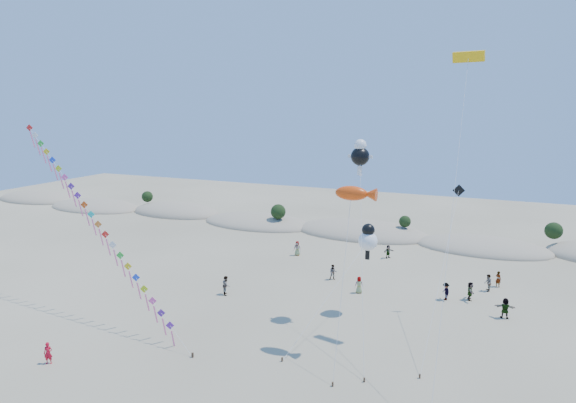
# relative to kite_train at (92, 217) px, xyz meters

# --- Properties ---
(dune_ridge) EXTENTS (145.30, 11.49, 5.57)m
(dune_ridge) POSITION_rel_kite_train_xyz_m (15.46, 34.66, -8.36)
(dune_ridge) COLOR gray
(dune_ridge) RESTS_ON ground
(kite_train) EXTENTS (22.57, 6.75, 16.43)m
(kite_train) POSITION_rel_kite_train_xyz_m (0.00, 0.00, 0.00)
(kite_train) COLOR #3F2D1E
(kite_train) RESTS_ON ground
(fish_kite) EXTENTS (2.94, 6.05, 12.11)m
(fish_kite) POSITION_rel_kite_train_xyz_m (22.04, 2.36, 3.10)
(fish_kite) COLOR #3F2D1E
(fish_kite) RESTS_ON ground
(cartoon_kite_low) EXTENTS (4.22, 11.35, 7.91)m
(cartoon_kite_low) POSITION_rel_kite_train_xyz_m (21.47, 8.92, -1.89)
(cartoon_kite_low) COLOR #3F2D1E
(cartoon_kite_low) RESTS_ON ground
(cartoon_kite_high) EXTENTS (4.24, 10.47, 15.02)m
(cartoon_kite_high) POSITION_rel_kite_train_xyz_m (20.87, 7.82, 5.31)
(cartoon_kite_high) COLOR #3F2D1E
(cartoon_kite_high) RESTS_ON ground
(parafoil_kite) EXTENTS (2.26, 14.74, 21.44)m
(parafoil_kite) POSITION_rel_kite_train_xyz_m (28.53, 7.60, 12.09)
(parafoil_kite) COLOR #3F2D1E
(parafoil_kite) RESTS_ON ground
(dark_kite) EXTENTS (1.49, 12.78, 11.13)m
(dark_kite) POSITION_rel_kite_train_xyz_m (27.99, 9.21, -0.72)
(dark_kite) COLOR #3F2D1E
(dark_kite) RESTS_ON ground
(flyer_foreground) EXTENTS (0.68, 0.60, 1.55)m
(flyer_foreground) POSITION_rel_kite_train_xyz_m (3.30, -8.13, -7.69)
(flyer_foreground) COLOR red
(flyer_foreground) RESTS_ON ground
(beachgoers) EXTENTS (25.65, 18.47, 1.81)m
(beachgoers) POSITION_rel_kite_train_xyz_m (23.25, 15.72, -7.62)
(beachgoers) COLOR slate
(beachgoers) RESTS_ON ground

